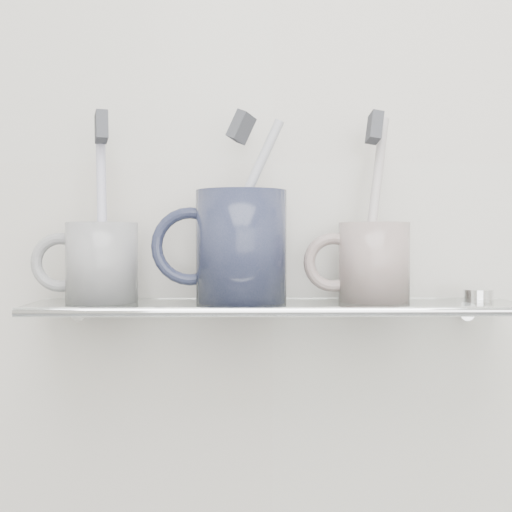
{
  "coord_description": "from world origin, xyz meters",
  "views": [
    {
      "loc": [
        -0.03,
        0.31,
        1.16
      ],
      "look_at": [
        -0.02,
        1.04,
        1.15
      ],
      "focal_mm": 50.0,
      "sensor_mm": 36.0,
      "label": 1
    }
  ],
  "objects_px": {
    "mug_center": "(241,246)",
    "mug_right": "(374,262)",
    "mug_left": "(102,262)",
    "shelf_glass": "(275,306)"
  },
  "relations": [
    {
      "from": "mug_center",
      "to": "mug_right",
      "type": "height_order",
      "value": "mug_center"
    },
    {
      "from": "mug_left",
      "to": "mug_center",
      "type": "relative_size",
      "value": 0.71
    },
    {
      "from": "mug_left",
      "to": "mug_right",
      "type": "distance_m",
      "value": 0.28
    },
    {
      "from": "shelf_glass",
      "to": "mug_left",
      "type": "distance_m",
      "value": 0.18
    },
    {
      "from": "mug_center",
      "to": "mug_right",
      "type": "bearing_deg",
      "value": -13.28
    },
    {
      "from": "shelf_glass",
      "to": "mug_left",
      "type": "bearing_deg",
      "value": 178.4
    },
    {
      "from": "mug_left",
      "to": "mug_right",
      "type": "height_order",
      "value": "same"
    },
    {
      "from": "shelf_glass",
      "to": "mug_center",
      "type": "height_order",
      "value": "mug_center"
    },
    {
      "from": "shelf_glass",
      "to": "mug_right",
      "type": "distance_m",
      "value": 0.11
    },
    {
      "from": "shelf_glass",
      "to": "mug_center",
      "type": "distance_m",
      "value": 0.07
    }
  ]
}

